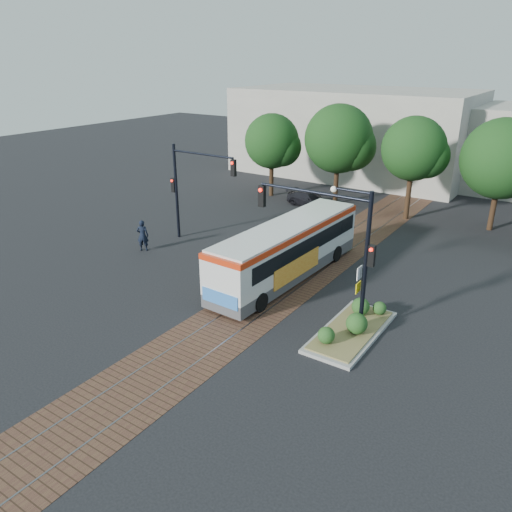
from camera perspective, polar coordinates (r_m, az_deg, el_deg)
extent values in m
plane|color=black|center=(24.59, 1.47, -4.61)|extent=(120.00, 120.00, 0.00)
cube|color=brown|center=(27.74, 5.93, -1.50)|extent=(3.60, 40.00, 0.01)
cube|color=slate|center=(28.06, 4.59, -1.14)|extent=(0.06, 40.00, 0.01)
cube|color=slate|center=(27.42, 7.31, -1.83)|extent=(0.06, 40.00, 0.01)
cylinder|color=#382314|center=(41.96, 1.77, 8.83)|extent=(0.36, 0.36, 2.86)
sphere|color=#123914|center=(41.36, 1.82, 12.98)|extent=(4.40, 4.40, 4.40)
cylinder|color=#382314|center=(40.06, 9.12, 8.11)|extent=(0.36, 0.36, 3.12)
sphere|color=#123914|center=(39.38, 9.43, 13.07)|extent=(5.20, 5.20, 5.20)
cylinder|color=#382314|center=(37.25, 17.00, 6.58)|extent=(0.36, 0.36, 3.39)
sphere|color=#123914|center=(36.55, 17.58, 11.62)|extent=(4.40, 4.40, 4.40)
cylinder|color=#382314|center=(36.96, 25.45, 4.83)|extent=(0.36, 0.36, 2.86)
sphere|color=#123914|center=(36.22, 26.33, 9.93)|extent=(5.20, 5.20, 5.20)
cube|color=#ADA899|center=(51.07, 11.21, 13.75)|extent=(22.00, 12.00, 8.00)
cube|color=#48474A|center=(26.52, 3.56, -1.38)|extent=(2.70, 11.11, 0.64)
cube|color=silver|center=(26.07, 3.62, 1.03)|extent=(2.72, 11.11, 1.75)
cube|color=black|center=(26.19, 3.96, 1.77)|extent=(2.73, 10.01, 0.83)
cube|color=red|center=(25.72, 3.68, 3.13)|extent=(2.76, 11.11, 0.28)
cube|color=silver|center=(25.66, 3.69, 3.52)|extent=(2.63, 10.74, 0.13)
cube|color=black|center=(21.91, -3.98, -2.16)|extent=(1.47, 0.16, 0.83)
cube|color=#3172C4|center=(22.28, -4.17, -4.88)|extent=(2.02, 0.13, 0.64)
cube|color=orange|center=(24.97, 4.76, -1.35)|extent=(0.21, 4.14, 1.01)
cylinder|color=black|center=(24.20, -3.65, -3.91)|extent=(0.36, 0.93, 0.92)
cylinder|color=black|center=(23.04, 0.43, -5.27)|extent=(0.36, 0.93, 0.92)
cylinder|color=black|center=(29.81, 5.49, 1.18)|extent=(0.36, 0.93, 0.92)
cylinder|color=black|center=(28.88, 9.08, 0.29)|extent=(0.36, 0.93, 0.92)
cube|color=gray|center=(21.85, 10.80, -8.50)|extent=(2.20, 5.20, 0.15)
cube|color=olive|center=(21.79, 10.83, -8.23)|extent=(1.90, 4.80, 0.08)
sphere|color=#1E4719|center=(20.46, 8.03, -8.93)|extent=(0.70, 0.70, 0.70)
sphere|color=#1E4719|center=(21.29, 11.44, -7.54)|extent=(0.90, 0.90, 0.90)
sphere|color=#1E4719|center=(22.79, 11.87, -5.63)|extent=(0.80, 0.80, 0.80)
sphere|color=#1E4719|center=(23.05, 13.95, -5.77)|extent=(0.60, 0.60, 0.60)
cylinder|color=black|center=(20.52, 12.41, -0.89)|extent=(0.18, 0.18, 6.00)
cylinder|color=black|center=(20.66, 6.55, 7.28)|extent=(5.00, 0.12, 0.12)
cube|color=black|center=(22.02, 0.69, 6.86)|extent=(0.28, 0.22, 0.95)
sphere|color=#FF190C|center=(21.83, 0.49, 7.54)|extent=(0.18, 0.18, 0.18)
cube|color=black|center=(20.30, 13.08, 0.02)|extent=(0.26, 0.20, 0.90)
sphere|color=#FF190C|center=(20.08, 13.01, 0.69)|extent=(0.16, 0.16, 0.16)
cube|color=white|center=(20.64, 11.73, -1.91)|extent=(0.04, 0.45, 0.55)
cube|color=yellow|center=(20.90, 11.60, -3.54)|extent=(0.04, 0.45, 0.45)
cylinder|color=black|center=(19.89, 10.95, 7.33)|extent=(1.60, 0.08, 0.08)
sphere|color=silver|center=(20.21, 8.85, 7.56)|extent=(0.24, 0.24, 0.24)
cylinder|color=black|center=(32.03, -9.08, 7.26)|extent=(0.18, 0.18, 6.00)
cylinder|color=black|center=(30.00, -6.14, 11.50)|extent=(4.50, 0.12, 0.12)
cube|color=black|center=(28.74, -2.59, 10.02)|extent=(0.28, 0.22, 0.95)
sphere|color=#FF190C|center=(28.57, -2.77, 10.56)|extent=(0.18, 0.18, 0.18)
cube|color=black|center=(32.08, -9.41, 8.00)|extent=(0.26, 0.20, 0.90)
sphere|color=#FF190C|center=(31.91, -9.61, 8.47)|extent=(0.16, 0.16, 0.16)
imported|color=black|center=(30.66, -12.83, 2.30)|extent=(0.83, 0.76, 1.92)
imported|color=black|center=(39.24, 6.15, 6.47)|extent=(4.13, 2.28, 1.13)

